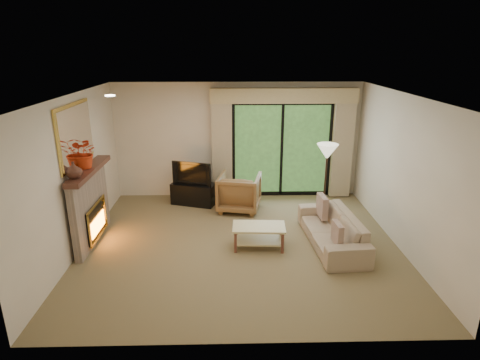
{
  "coord_description": "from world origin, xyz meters",
  "views": [
    {
      "loc": [
        -0.17,
        -6.37,
        3.34
      ],
      "look_at": [
        0.0,
        0.3,
        1.1
      ],
      "focal_mm": 30.0,
      "sensor_mm": 36.0,
      "label": 1
    }
  ],
  "objects_px": {
    "sofa": "(332,229)",
    "coffee_table": "(259,237)",
    "media_console": "(194,194)",
    "armchair": "(239,192)"
  },
  "relations": [
    {
      "from": "sofa",
      "to": "armchair",
      "type": "bearing_deg",
      "value": -139.56
    },
    {
      "from": "media_console",
      "to": "coffee_table",
      "type": "distance_m",
      "value": 2.44
    },
    {
      "from": "media_console",
      "to": "coffee_table",
      "type": "bearing_deg",
      "value": -39.9
    },
    {
      "from": "sofa",
      "to": "coffee_table",
      "type": "xyz_separation_m",
      "value": [
        -1.29,
        -0.09,
        -0.08
      ]
    },
    {
      "from": "media_console",
      "to": "armchair",
      "type": "height_order",
      "value": "armchair"
    },
    {
      "from": "media_console",
      "to": "armchair",
      "type": "bearing_deg",
      "value": -2.24
    },
    {
      "from": "coffee_table",
      "to": "sofa",
      "type": "bearing_deg",
      "value": 6.7
    },
    {
      "from": "sofa",
      "to": "coffee_table",
      "type": "distance_m",
      "value": 1.3
    },
    {
      "from": "sofa",
      "to": "coffee_table",
      "type": "relative_size",
      "value": 2.15
    },
    {
      "from": "media_console",
      "to": "sofa",
      "type": "relative_size",
      "value": 0.49
    }
  ]
}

